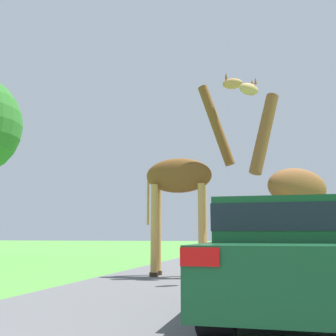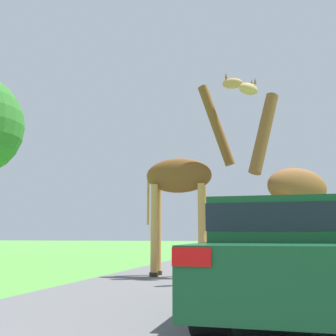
{
  "view_description": "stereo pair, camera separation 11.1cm",
  "coord_description": "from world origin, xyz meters",
  "px_view_note": "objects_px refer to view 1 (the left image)",
  "views": [
    {
      "loc": [
        0.97,
        -0.19,
        1.08
      ],
      "look_at": [
        -1.84,
        11.04,
        2.93
      ],
      "focal_mm": 45.0,
      "sensor_mm": 36.0,
      "label": 1
    },
    {
      "loc": [
        1.08,
        -0.17,
        1.08
      ],
      "look_at": [
        -1.84,
        11.04,
        2.93
      ],
      "focal_mm": 45.0,
      "sensor_mm": 36.0,
      "label": 2
    }
  ],
  "objects_px": {
    "giraffe_near_road": "(184,181)",
    "car_lead_maroon": "(287,254)",
    "car_queue_right": "(252,241)",
    "car_queue_left": "(271,246)",
    "giraffe_companion": "(294,188)"
  },
  "relations": [
    {
      "from": "car_lead_maroon",
      "to": "giraffe_near_road",
      "type": "bearing_deg",
      "value": 116.27
    },
    {
      "from": "giraffe_near_road",
      "to": "car_queue_left",
      "type": "xyz_separation_m",
      "value": [
        2.22,
        3.74,
        -1.85
      ]
    },
    {
      "from": "giraffe_near_road",
      "to": "car_queue_left",
      "type": "bearing_deg",
      "value": 145.08
    },
    {
      "from": "car_lead_maroon",
      "to": "car_queue_right",
      "type": "distance_m",
      "value": 21.49
    },
    {
      "from": "car_queue_left",
      "to": "giraffe_companion",
      "type": "bearing_deg",
      "value": -80.6
    },
    {
      "from": "giraffe_companion",
      "to": "car_queue_left",
      "type": "height_order",
      "value": "giraffe_companion"
    },
    {
      "from": "car_queue_right",
      "to": "car_queue_left",
      "type": "relative_size",
      "value": 1.04
    },
    {
      "from": "giraffe_companion",
      "to": "car_queue_left",
      "type": "relative_size",
      "value": 1.26
    },
    {
      "from": "giraffe_companion",
      "to": "car_queue_right",
      "type": "xyz_separation_m",
      "value": [
        -1.94,
        16.51,
        -1.54
      ]
    },
    {
      "from": "car_lead_maroon",
      "to": "car_queue_left",
      "type": "relative_size",
      "value": 1.21
    },
    {
      "from": "giraffe_near_road",
      "to": "car_lead_maroon",
      "type": "height_order",
      "value": "giraffe_near_road"
    },
    {
      "from": "giraffe_near_road",
      "to": "car_queue_right",
      "type": "relative_size",
      "value": 1.36
    },
    {
      "from": "giraffe_near_road",
      "to": "car_lead_maroon",
      "type": "xyz_separation_m",
      "value": [
        2.51,
        -5.08,
        -1.73
      ]
    },
    {
      "from": "car_lead_maroon",
      "to": "car_queue_left",
      "type": "height_order",
      "value": "car_lead_maroon"
    },
    {
      "from": "car_queue_left",
      "to": "car_queue_right",
      "type": "bearing_deg",
      "value": 95.85
    }
  ]
}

